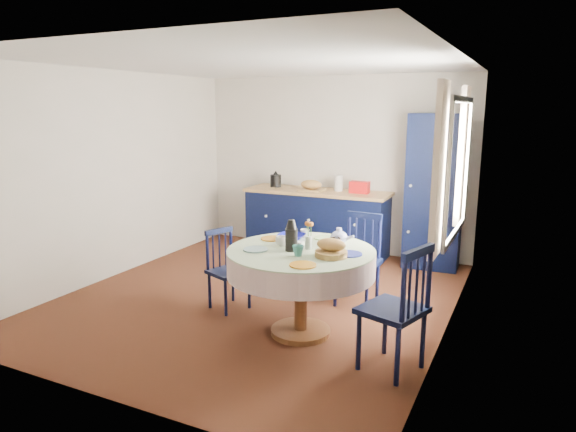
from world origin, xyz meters
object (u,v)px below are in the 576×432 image
Objects in this scene: pantry_cabinet at (435,192)px; cobalt_bowl at (291,237)px; chair_far at (359,259)px; chair_left at (227,269)px; chair_right at (397,308)px; kitchen_counter at (317,221)px; mug_d at (305,233)px; mug_a at (282,241)px; mug_c at (335,243)px; dining_table at (302,263)px; mug_b at (298,251)px.

pantry_cabinet reaches higher than cobalt_bowl.
chair_far is 3.75× the size of cobalt_bowl.
chair_left is 0.80× the size of chair_right.
mug_d is at bearing -71.34° from kitchen_counter.
mug_c is at bearing 20.37° from mug_a.
dining_table is 1.01m from chair_far.
mug_d reaches higher than chair_left.
dining_table is at bearing -107.60° from pantry_cabinet.
dining_table is 0.28m from mug_a.
mug_b is at bearing -92.51° from chair_left.
chair_far reaches higher than mug_b.
chair_left is at bearing -145.99° from chair_far.
chair_right reaches higher than cobalt_bowl.
chair_far is at bearing -37.59° from chair_left.
mug_d is at bearing -113.62° from pantry_cabinet.
chair_left is 0.86m from cobalt_bowl.
chair_far reaches higher than cobalt_bowl.
mug_c is at bearing 40.38° from dining_table.
dining_table reaches higher than chair_left.
chair_far is 1.10m from mug_a.
mug_a is at bearing -112.31° from chair_far.
dining_table is 0.36m from mug_c.
mug_b is at bearing -78.31° from chair_right.
dining_table is 1.01m from chair_right.
chair_right is 9.46× the size of mug_c.
mug_a reaches higher than mug_d.
chair_right is at bearing -17.30° from dining_table.
chair_right is at bearing -24.91° from cobalt_bowl.
cobalt_bowl is at bearing 90.64° from mug_a.
pantry_cabinet is 2.06× the size of chair_far.
dining_table is at bearing -139.62° from mug_c.
chair_right is at bearing -87.92° from pantry_cabinet.
chair_right is at bearing -84.53° from chair_left.
dining_table is 14.93× the size of mug_d.
chair_right reaches higher than chair_far.
pantry_cabinet is at bearing 2.78° from kitchen_counter.
cobalt_bowl reaches higher than chair_left.
mug_d is (-0.39, 0.20, -0.00)m from mug_c.
dining_table is at bearing -48.24° from cobalt_bowl.
mug_a is 1.28× the size of mug_d.
mug_d is at bearing 110.51° from dining_table.
kitchen_counter reaches higher than chair_far.
cobalt_bowl is (0.75, -0.01, 0.42)m from chair_left.
mug_b is at bearing -58.44° from cobalt_bowl.
pantry_cabinet is at bearing -13.12° from chair_left.
chair_far is at bearing -108.41° from pantry_cabinet.
kitchen_counter is 2.49× the size of chair_left.
chair_right reaches higher than mug_d.
chair_right is at bearing -57.06° from chair_far.
mug_a is 0.38m from mug_d.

